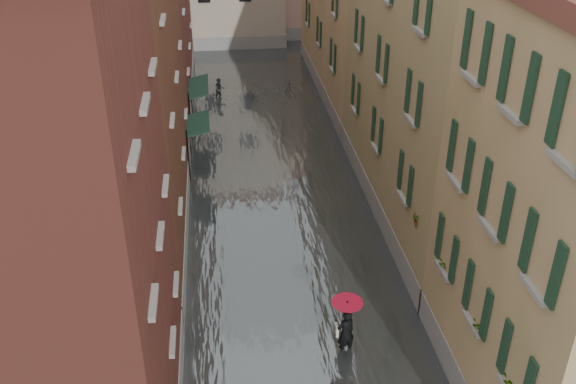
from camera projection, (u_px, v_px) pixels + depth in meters
ground at (312, 370)px, 19.96m from camera, size 120.00×120.00×0.00m
floodwater at (272, 174)px, 31.17m from camera, size 10.00×60.00×0.20m
building_left_near at (22, 247)px, 14.34m from camera, size 6.00×8.00×13.00m
building_left_mid at (95, 88)px, 23.99m from camera, size 6.00×14.00×12.50m
building_right_mid at (457, 68)px, 25.29m from camera, size 6.00×14.00×13.00m
building_right_far at (369, 1)px, 38.65m from camera, size 6.00×16.00×11.50m
awning_near at (197, 125)px, 30.51m from camera, size 1.09×2.71×2.80m
awning_far at (198, 88)px, 34.93m from camera, size 1.09×3.39×2.80m
window_planters at (462, 283)px, 18.09m from camera, size 0.59×8.32×0.84m
pedestrian_main at (346, 322)px, 19.98m from camera, size 1.02×1.02×2.06m
pedestrian_far at (220, 90)px, 39.75m from camera, size 0.84×0.76×1.41m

